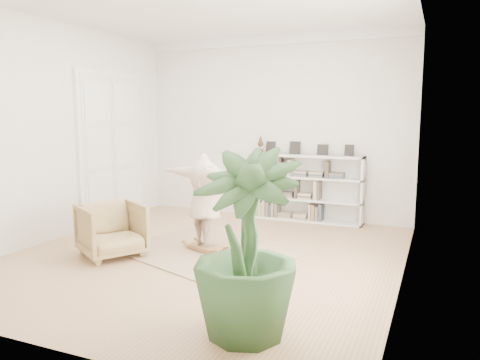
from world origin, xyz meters
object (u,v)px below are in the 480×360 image
Objects in this scene: armchair at (112,230)px; rocker_board at (206,247)px; bookshelf at (306,189)px; person at (206,197)px; houseplant at (246,245)px.

armchair reaches higher than rocker_board.
person is (-0.84, -2.60, 0.21)m from bookshelf.
houseplant reaches higher than rocker_board.
person reaches higher than armchair.
bookshelf is 3.92m from armchair.
houseplant is (2.77, -1.53, 0.49)m from armchair.
bookshelf reaches higher than person.
person reaches higher than rocker_board.
bookshelf is 2.79m from rocker_board.
bookshelf reaches higher than armchair.
armchair is 0.50× the size of person.
bookshelf is 4.96m from houseplant.
rocker_board is 2.91m from houseplant.
bookshelf is 1.27× the size of person.
rocker_board is (1.16, 0.76, -0.32)m from armchair.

